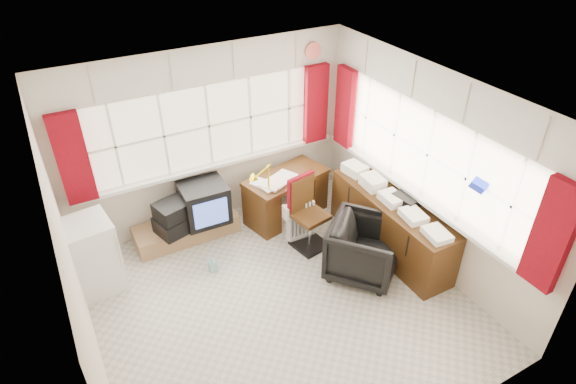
{
  "coord_description": "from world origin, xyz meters",
  "views": [
    {
      "loc": [
        -1.85,
        -3.54,
        4.2
      ],
      "look_at": [
        0.4,
        0.55,
        1.11
      ],
      "focal_mm": 30.0,
      "sensor_mm": 36.0,
      "label": 1
    }
  ],
  "objects_px": {
    "radiator": "(300,224)",
    "crt_tv": "(204,203)",
    "desk": "(286,194)",
    "task_chair": "(305,209)",
    "tv_bench": "(187,229)",
    "mini_fridge": "(92,256)",
    "desk_lamp": "(268,171)",
    "office_chair": "(364,249)",
    "credenza": "(390,224)"
  },
  "relations": [
    {
      "from": "radiator",
      "to": "crt_tv",
      "type": "relative_size",
      "value": 0.95
    },
    {
      "from": "desk",
      "to": "task_chair",
      "type": "height_order",
      "value": "task_chair"
    },
    {
      "from": "tv_bench",
      "to": "mini_fridge",
      "type": "height_order",
      "value": "mini_fridge"
    },
    {
      "from": "desk_lamp",
      "to": "office_chair",
      "type": "distance_m",
      "value": 1.57
    },
    {
      "from": "desk_lamp",
      "to": "tv_bench",
      "type": "xyz_separation_m",
      "value": [
        -1.06,
        0.44,
        -0.85
      ]
    },
    {
      "from": "crt_tv",
      "to": "desk_lamp",
      "type": "bearing_deg",
      "value": -25.46
    },
    {
      "from": "desk",
      "to": "credenza",
      "type": "distance_m",
      "value": 1.54
    },
    {
      "from": "task_chair",
      "to": "radiator",
      "type": "relative_size",
      "value": 1.74
    },
    {
      "from": "radiator",
      "to": "mini_fridge",
      "type": "distance_m",
      "value": 2.64
    },
    {
      "from": "desk",
      "to": "mini_fridge",
      "type": "xyz_separation_m",
      "value": [
        -2.68,
        -0.16,
        0.09
      ]
    },
    {
      "from": "mini_fridge",
      "to": "office_chair",
      "type": "bearing_deg",
      "value": -24.85
    },
    {
      "from": "desk",
      "to": "radiator",
      "type": "bearing_deg",
      "value": -98.18
    },
    {
      "from": "tv_bench",
      "to": "crt_tv",
      "type": "height_order",
      "value": "crt_tv"
    },
    {
      "from": "task_chair",
      "to": "tv_bench",
      "type": "distance_m",
      "value": 1.68
    },
    {
      "from": "desk_lamp",
      "to": "crt_tv",
      "type": "distance_m",
      "value": 0.98
    },
    {
      "from": "task_chair",
      "to": "credenza",
      "type": "distance_m",
      "value": 1.12
    },
    {
      "from": "desk",
      "to": "crt_tv",
      "type": "bearing_deg",
      "value": 171.98
    },
    {
      "from": "tv_bench",
      "to": "office_chair",
      "type": "bearing_deg",
      "value": -46.04
    },
    {
      "from": "desk_lamp",
      "to": "radiator",
      "type": "relative_size",
      "value": 0.72
    },
    {
      "from": "office_chair",
      "to": "tv_bench",
      "type": "distance_m",
      "value": 2.45
    },
    {
      "from": "radiator",
      "to": "task_chair",
      "type": "bearing_deg",
      "value": -84.65
    },
    {
      "from": "office_chair",
      "to": "mini_fridge",
      "type": "height_order",
      "value": "mini_fridge"
    },
    {
      "from": "tv_bench",
      "to": "desk_lamp",
      "type": "bearing_deg",
      "value": -22.76
    },
    {
      "from": "mini_fridge",
      "to": "tv_bench",
      "type": "bearing_deg",
      "value": 17.38
    },
    {
      "from": "desk",
      "to": "crt_tv",
      "type": "relative_size",
      "value": 2.11
    },
    {
      "from": "tv_bench",
      "to": "crt_tv",
      "type": "xyz_separation_m",
      "value": [
        0.27,
        -0.07,
        0.4
      ]
    },
    {
      "from": "radiator",
      "to": "tv_bench",
      "type": "distance_m",
      "value": 1.57
    },
    {
      "from": "radiator",
      "to": "credenza",
      "type": "distance_m",
      "value": 1.2
    },
    {
      "from": "office_chair",
      "to": "mini_fridge",
      "type": "distance_m",
      "value": 3.24
    },
    {
      "from": "desk_lamp",
      "to": "radiator",
      "type": "xyz_separation_m",
      "value": [
        0.3,
        -0.33,
        -0.74
      ]
    },
    {
      "from": "office_chair",
      "to": "radiator",
      "type": "bearing_deg",
      "value": 68.95
    },
    {
      "from": "office_chair",
      "to": "crt_tv",
      "type": "bearing_deg",
      "value": 90.24
    },
    {
      "from": "desk_lamp",
      "to": "mini_fridge",
      "type": "xyz_separation_m",
      "value": [
        -2.31,
        0.05,
        -0.51
      ]
    },
    {
      "from": "mini_fridge",
      "to": "desk_lamp",
      "type": "bearing_deg",
      "value": -1.3
    },
    {
      "from": "office_chair",
      "to": "credenza",
      "type": "bearing_deg",
      "value": -18.33
    },
    {
      "from": "crt_tv",
      "to": "office_chair",
      "type": "bearing_deg",
      "value": -49.87
    },
    {
      "from": "credenza",
      "to": "mini_fridge",
      "type": "xyz_separation_m",
      "value": [
        -3.53,
        1.13,
        0.07
      ]
    },
    {
      "from": "task_chair",
      "to": "credenza",
      "type": "bearing_deg",
      "value": -35.03
    },
    {
      "from": "mini_fridge",
      "to": "desk",
      "type": "bearing_deg",
      "value": 3.37
    },
    {
      "from": "radiator",
      "to": "tv_bench",
      "type": "xyz_separation_m",
      "value": [
        -1.36,
        0.78,
        -0.11
      ]
    },
    {
      "from": "crt_tv",
      "to": "radiator",
      "type": "bearing_deg",
      "value": -33.06
    },
    {
      "from": "credenza",
      "to": "mini_fridge",
      "type": "relative_size",
      "value": 2.13
    },
    {
      "from": "desk",
      "to": "radiator",
      "type": "distance_m",
      "value": 0.57
    },
    {
      "from": "office_chair",
      "to": "radiator",
      "type": "relative_size",
      "value": 1.42
    },
    {
      "from": "desk",
      "to": "tv_bench",
      "type": "distance_m",
      "value": 1.48
    },
    {
      "from": "desk_lamp",
      "to": "tv_bench",
      "type": "distance_m",
      "value": 1.43
    },
    {
      "from": "desk_lamp",
      "to": "crt_tv",
      "type": "relative_size",
      "value": 0.68
    },
    {
      "from": "task_chair",
      "to": "credenza",
      "type": "relative_size",
      "value": 0.51
    },
    {
      "from": "crt_tv",
      "to": "desk",
      "type": "bearing_deg",
      "value": -8.02
    },
    {
      "from": "crt_tv",
      "to": "credenza",
      "type": "bearing_deg",
      "value": -35.85
    }
  ]
}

